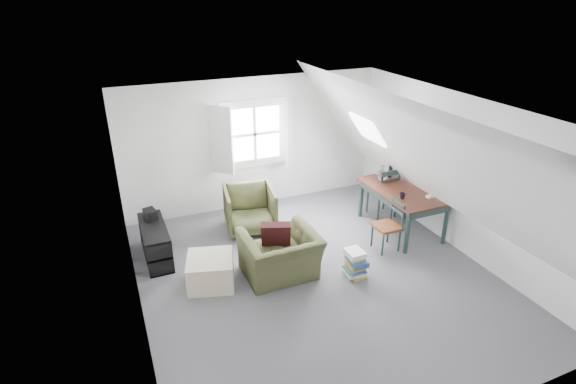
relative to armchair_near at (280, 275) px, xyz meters
name	(u,v)px	position (x,y,z in m)	size (l,w,h in m)	color
floor	(317,277)	(0.49, -0.27, 0.00)	(5.50, 5.50, 0.00)	#535359
ceiling	(322,113)	(0.49, -0.27, 2.50)	(5.50, 5.50, 0.00)	white
wall_back	(254,144)	(0.49, 2.48, 1.25)	(5.00, 5.00, 0.00)	white
wall_front	(462,329)	(0.49, -3.02, 1.25)	(5.00, 5.00, 0.00)	white
wall_left	(131,238)	(-2.01, -0.27, 1.25)	(5.50, 5.50, 0.00)	white
wall_right	(461,175)	(2.99, -0.27, 1.25)	(5.50, 5.50, 0.00)	white
slope_left	(206,185)	(-1.06, -0.27, 1.78)	(5.50, 5.50, 0.00)	white
slope_right	(416,151)	(2.04, -0.27, 1.78)	(5.50, 5.50, 0.00)	white
dormer_window	(255,135)	(0.49, 2.40, 1.45)	(1.71, 0.35, 1.30)	white
skylight	(367,130)	(2.04, 1.03, 1.75)	(0.55, 0.75, 0.04)	white
armchair_near	(280,275)	(0.00, 0.00, 0.00)	(1.08, 0.94, 0.70)	#3E4223
armchair_far	(251,229)	(0.04, 1.51, 0.00)	(0.84, 0.87, 0.79)	#3E4223
throw_pillow	(276,235)	(0.00, 0.15, 0.62)	(0.43, 0.12, 0.43)	#330E13
ottoman	(211,271)	(-1.00, 0.20, 0.22)	(0.65, 0.65, 0.43)	beige
dining_table	(403,195)	(2.50, 0.47, 0.68)	(0.94, 1.56, 0.78)	#35150D
demijohn	(382,175)	(2.35, 0.92, 0.90)	(0.20, 0.20, 0.28)	silver
vase_twigs	(390,171)	(2.60, 1.02, 0.91)	(0.07, 0.08, 0.55)	black
cup	(402,199)	(2.25, 0.17, 0.78)	(0.10, 0.10, 0.10)	black
paper_box	(430,196)	(2.70, 0.02, 0.80)	(0.12, 0.08, 0.04)	white
dining_chair_far	(384,191)	(2.50, 1.03, 0.51)	(0.46, 0.46, 0.98)	brown
dining_chair_near	(389,225)	(1.91, 0.01, 0.43)	(0.39, 0.39, 0.83)	brown
media_shelf	(156,245)	(-1.63, 1.18, 0.26)	(0.37, 1.11, 0.57)	black
electronics_box	(150,215)	(-1.63, 1.47, 0.65)	(0.17, 0.23, 0.19)	black
magazine_stack	(355,264)	(1.03, -0.46, 0.21)	(0.32, 0.38, 0.43)	#B29933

